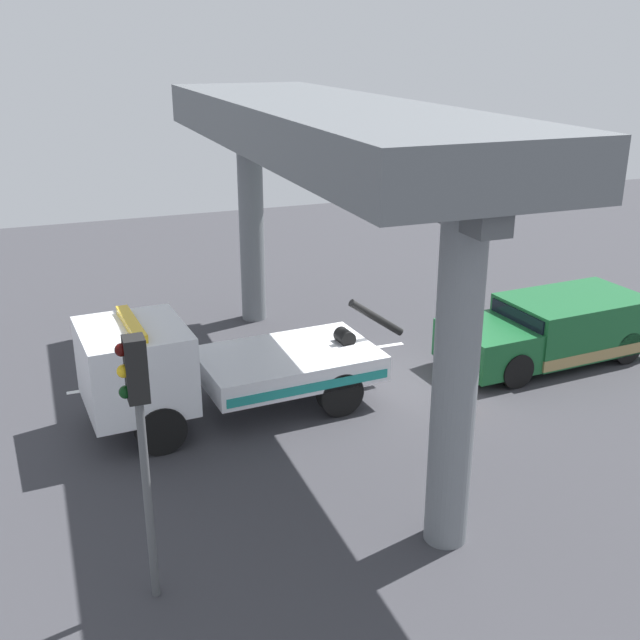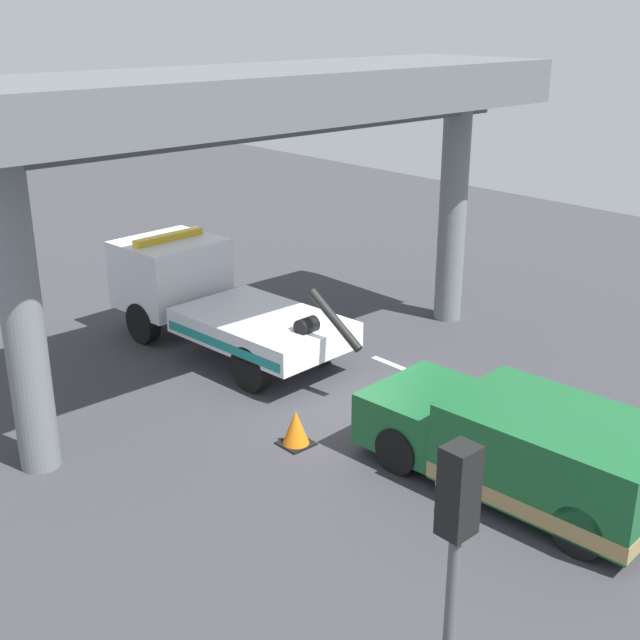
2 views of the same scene
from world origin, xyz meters
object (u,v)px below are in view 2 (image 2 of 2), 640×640
(tow_truck_white, at_px, (207,296))
(traffic_cone_orange, at_px, (296,428))
(towed_van_green, at_px, (525,449))
(traffic_light_near, at_px, (453,545))

(tow_truck_white, distance_m, traffic_cone_orange, 5.53)
(tow_truck_white, relative_size, towed_van_green, 1.37)
(traffic_light_near, bearing_deg, towed_van_green, -63.40)
(traffic_light_near, xyz_separation_m, traffic_cone_orange, (6.36, -3.51, -2.53))
(towed_van_green, distance_m, traffic_cone_orange, 4.14)
(tow_truck_white, relative_size, traffic_cone_orange, 10.68)
(traffic_light_near, bearing_deg, traffic_cone_orange, -28.91)
(towed_van_green, bearing_deg, tow_truck_white, 0.37)
(towed_van_green, bearing_deg, traffic_light_near, 116.60)
(towed_van_green, distance_m, traffic_light_near, 6.26)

